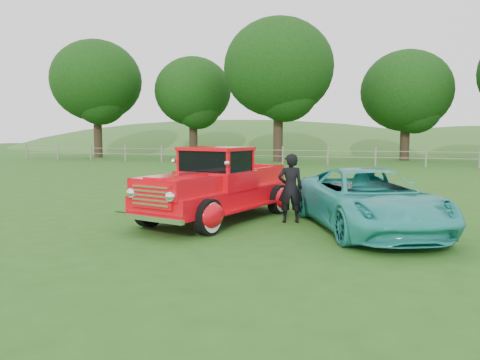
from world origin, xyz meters
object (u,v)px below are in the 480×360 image
(tree_far_west, at_px, (96,81))
(tree_mid_west, at_px, (193,92))
(tree_near_west, at_px, (279,68))
(red_pickup, at_px, (217,187))
(man, at_px, (290,188))
(tree_near_east, at_px, (406,91))
(teal_sedan, at_px, (368,200))

(tree_far_west, height_order, tree_mid_west, tree_far_west)
(tree_far_west, distance_m, tree_near_west, 16.03)
(red_pickup, height_order, man, red_pickup)
(tree_far_west, relative_size, tree_near_east, 1.19)
(tree_mid_west, height_order, tree_near_east, tree_mid_west)
(red_pickup, distance_m, man, 1.77)
(tree_near_east, bearing_deg, red_pickup, -101.10)
(tree_mid_west, xyz_separation_m, teal_sedan, (15.18, -26.49, -4.88))
(tree_far_west, xyz_separation_m, tree_near_east, (25.00, 3.00, -1.24))
(tree_near_west, distance_m, tree_near_east, 9.97)
(tree_near_east, xyz_separation_m, teal_sedan, (-1.82, -27.49, -4.58))
(man, bearing_deg, red_pickup, -13.92)
(tree_near_west, relative_size, teal_sedan, 2.17)
(tree_near_west, xyz_separation_m, tree_near_east, (9.00, 4.00, -1.55))
(tree_mid_west, height_order, red_pickup, tree_mid_west)
(tree_near_east, xyz_separation_m, man, (-3.60, -27.11, -4.43))
(tree_near_east, relative_size, teal_sedan, 1.73)
(man, bearing_deg, tree_near_west, -97.12)
(tree_near_west, xyz_separation_m, teal_sedan, (7.18, -23.49, -6.13))
(tree_far_west, height_order, red_pickup, tree_far_west)
(tree_mid_west, distance_m, tree_near_east, 17.03)
(red_pickup, bearing_deg, tree_far_west, 144.19)
(tree_mid_west, relative_size, tree_near_east, 1.02)
(teal_sedan, relative_size, man, 2.94)
(tree_mid_west, relative_size, teal_sedan, 1.76)
(red_pickup, bearing_deg, teal_sedan, 12.28)
(tree_far_west, bearing_deg, man, -48.41)
(tree_far_west, xyz_separation_m, red_pickup, (19.64, -24.31, -5.69))
(tree_near_west, relative_size, man, 6.38)
(man, bearing_deg, tree_far_west, -68.68)
(tree_near_east, bearing_deg, tree_near_west, -156.04)
(tree_near_east, height_order, red_pickup, tree_near_east)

